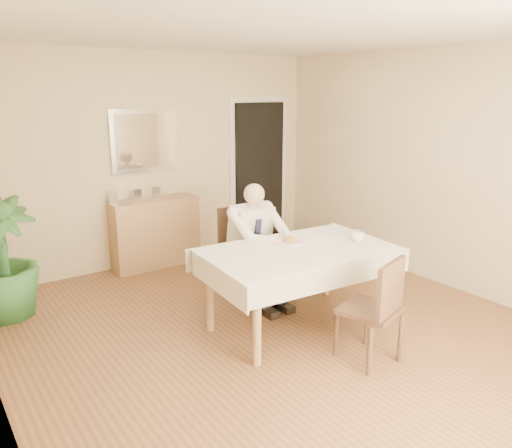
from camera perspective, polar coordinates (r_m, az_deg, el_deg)
room at (r=4.24m, az=2.75°, el=3.56°), size 5.00×5.02×2.60m
doorway at (r=7.15m, az=0.33°, el=5.89°), size 0.96×0.07×2.10m
mirror at (r=6.25m, az=-12.57°, el=9.29°), size 0.86×0.04×0.76m
dining_table at (r=4.57m, az=4.78°, el=-3.81°), size 1.79×1.15×0.75m
chair_far at (r=5.29m, az=-1.45°, el=-2.54°), size 0.48×0.48×0.96m
chair_near at (r=4.09m, az=13.76°, el=-9.00°), size 0.53×0.53×0.90m
seated_man at (r=5.01m, az=0.42°, el=-1.77°), size 0.48×0.72×1.24m
plate at (r=4.70m, az=3.90°, el=-2.08°), size 0.26×0.26×0.02m
food at (r=4.69m, az=3.90°, el=-1.83°), size 0.14×0.14×0.06m
knife at (r=4.67m, az=4.74°, el=-1.97°), size 0.01×0.13×0.01m
fork at (r=4.62m, az=3.98°, el=-2.15°), size 0.01×0.13×0.01m
coffee_mug at (r=4.81m, az=11.50°, el=-1.41°), size 0.17×0.17×0.10m
sideboard at (r=6.33m, az=-11.46°, el=-0.96°), size 1.08×0.39×0.85m
photo_frame_left at (r=6.08m, az=-16.00°, el=2.93°), size 0.10×0.02×0.14m
photo_frame_center at (r=6.16m, az=-13.40°, el=3.26°), size 0.10×0.02×0.14m
photo_frame_right at (r=6.26m, az=-11.34°, el=3.56°), size 0.10×0.02×0.14m
potted_palm at (r=5.33m, az=-27.18°, el=-3.37°), size 0.90×0.90×1.22m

